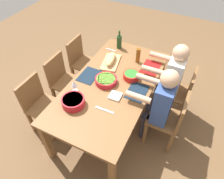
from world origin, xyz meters
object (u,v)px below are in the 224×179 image
at_px(chair_near_right, 181,91).
at_px(serving_bowl_salad, 106,80).
at_px(chair_far_center, 63,79).
at_px(cutting_board, 111,62).
at_px(napkin_stack, 115,96).
at_px(chair_far_left, 39,103).
at_px(serving_bowl_greens, 131,75).
at_px(beer_bottle, 138,56).
at_px(dining_table, 112,88).
at_px(diner_near_center, 160,102).
at_px(diner_near_right, 171,76).
at_px(chair_far_right, 81,60).
at_px(serving_bowl_pasta, 73,101).
at_px(wine_glass, 74,84).
at_px(wine_bottle, 119,42).
at_px(bread_loaf, 111,59).
at_px(chair_near_center, 171,118).

height_order(chair_near_right, serving_bowl_salad, chair_near_right).
height_order(chair_far_center, cutting_board, chair_far_center).
height_order(chair_near_right, napkin_stack, chair_near_right).
height_order(chair_far_left, chair_near_right, same).
relative_size(serving_bowl_greens, beer_bottle, 0.96).
bearing_deg(chair_far_left, dining_table, -57.47).
xyz_separation_m(dining_table, cutting_board, (0.38, 0.21, 0.09)).
distance_m(diner_near_center, diner_near_right, 0.53).
xyz_separation_m(chair_far_center, serving_bowl_salad, (-0.02, -0.75, 0.30)).
relative_size(diner_near_right, napkin_stack, 8.57).
distance_m(chair_far_right, beer_bottle, 1.02).
relative_size(cutting_board, napkin_stack, 2.86).
distance_m(serving_bowl_pasta, wine_glass, 0.23).
bearing_deg(dining_table, diner_near_right, -50.64).
bearing_deg(wine_bottle, bread_loaf, -172.30).
bearing_deg(chair_far_center, chair_near_right, -72.31).
height_order(bread_loaf, wine_bottle, wine_bottle).
xyz_separation_m(diner_near_right, wine_bottle, (0.25, 0.90, 0.15)).
height_order(chair_far_left, diner_near_right, diner_near_right).
bearing_deg(chair_far_right, serving_bowl_pasta, -150.80).
bearing_deg(chair_far_right, bread_loaf, -103.26).
bearing_deg(cutting_board, beer_bottle, -60.81).
xyz_separation_m(dining_table, chair_near_center, (0.00, -0.83, -0.18)).
xyz_separation_m(chair_far_right, wine_glass, (-0.85, -0.47, 0.37)).
xyz_separation_m(serving_bowl_salad, serving_bowl_pasta, (-0.50, 0.17, 0.02)).
distance_m(chair_far_right, chair_far_center, 0.53).
relative_size(wine_glass, napkin_stack, 1.19).
bearing_deg(bread_loaf, chair_far_left, 145.65).
height_order(chair_far_right, bread_loaf, same).
bearing_deg(chair_near_center, serving_bowl_salad, 91.01).
bearing_deg(chair_far_center, serving_bowl_greens, -78.45).
height_order(chair_near_center, beer_bottle, beer_bottle).
bearing_deg(chair_far_right, napkin_stack, -126.67).
bearing_deg(chair_near_center, chair_far_center, 90.00).
distance_m(diner_near_center, serving_bowl_greens, 0.51).
height_order(bread_loaf, wine_glass, wine_glass).
height_order(chair_far_right, chair_near_right, same).
relative_size(serving_bowl_greens, cutting_board, 0.53).
height_order(wine_bottle, wine_glass, wine_bottle).
xyz_separation_m(chair_near_center, serving_bowl_salad, (-0.02, 0.90, 0.30)).
relative_size(serving_bowl_pasta, wine_bottle, 0.92).
bearing_deg(serving_bowl_greens, dining_table, 138.88).
xyz_separation_m(diner_near_right, beer_bottle, (0.04, 0.51, 0.15)).
bearing_deg(bread_loaf, chair_far_right, 76.74).
xyz_separation_m(diner_near_right, serving_bowl_salad, (-0.54, 0.72, 0.08)).
bearing_deg(diner_near_center, chair_near_right, -19.22).
xyz_separation_m(cutting_board, wine_bottle, (0.40, 0.05, 0.10)).
distance_m(wine_bottle, beer_bottle, 0.44).
relative_size(chair_near_center, chair_far_center, 1.00).
xyz_separation_m(chair_near_center, chair_near_right, (0.53, 0.00, 0.00)).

